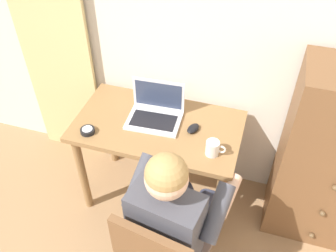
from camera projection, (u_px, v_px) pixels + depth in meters
name	position (u px, v px, depth m)	size (l,w,h in m)	color
wall_back	(222.00, 31.00, 2.19)	(4.80, 0.05, 2.50)	beige
curtain_panel	(50.00, 29.00, 2.48)	(0.55, 0.03, 2.24)	#CCB77A
desk	(158.00, 138.00, 2.43)	(1.07, 0.60, 0.74)	olive
dresser	(334.00, 161.00, 2.25)	(0.64, 0.44, 1.27)	brown
person_seated	(176.00, 211.00, 1.95)	(0.59, 0.63, 1.18)	#33384C
laptop	(156.00, 111.00, 2.36)	(0.35, 0.27, 0.24)	silver
computer_mouse	(193.00, 128.00, 2.29)	(0.06, 0.10, 0.03)	black
desk_clock	(88.00, 131.00, 2.28)	(0.09, 0.09, 0.03)	black
coffee_mug	(213.00, 148.00, 2.12)	(0.12, 0.08, 0.09)	silver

